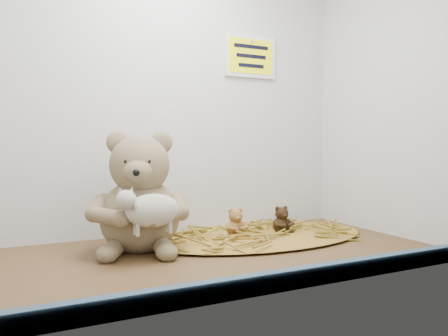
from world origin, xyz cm
name	(u,v)px	position (x,y,z in cm)	size (l,w,h in cm)	color
alcove_shell	(186,71)	(0.00, 9.00, 45.00)	(120.40, 60.20, 90.40)	#3A2814
front_rail	(264,283)	(0.00, -28.80, 1.80)	(119.28, 2.20, 3.60)	#3A5770
straw_bed	(259,235)	(23.14, 11.94, 0.64)	(66.34, 38.52, 1.28)	brown
main_teddy	(140,191)	(-11.42, 11.76, 14.99)	(24.17, 25.51, 29.97)	#877153
toy_lamb	(153,210)	(-11.42, 1.02, 11.59)	(16.56, 10.11, 10.70)	beige
mini_teddy_tan	(236,221)	(15.99, 12.72, 5.20)	(6.31, 6.66, 7.83)	olive
mini_teddy_brown	(282,218)	(30.30, 11.15, 5.16)	(6.25, 6.60, 7.75)	black
wall_sign	(250,57)	(30.00, 29.40, 55.00)	(16.00, 1.20, 11.00)	#FEFC0C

